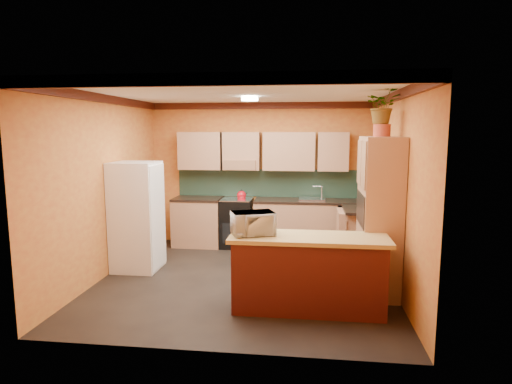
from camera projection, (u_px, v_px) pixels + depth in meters
room_shell at (248, 137)px, 6.29m from camera, size 4.24×4.24×2.72m
base_cabinets_back at (270, 224)px, 7.99m from camera, size 3.65×0.60×0.88m
countertop_back at (270, 200)px, 7.92m from camera, size 3.65×0.62×0.04m
stove at (237, 223)px, 8.06m from camera, size 0.58×0.58×0.91m
kettle at (241, 195)px, 7.92m from camera, size 0.17×0.17×0.18m
sink at (312, 199)px, 7.83m from camera, size 0.48×0.40×0.03m
base_cabinets_right at (362, 237)px, 7.01m from camera, size 0.60×0.80×0.88m
countertop_right at (363, 210)px, 6.95m from camera, size 0.62×0.80×0.04m
fridge at (137, 216)px, 6.69m from camera, size 0.68×0.66×1.70m
pantry at (379, 216)px, 5.68m from camera, size 0.48×0.90×2.10m
fern_pot at (382, 130)px, 5.56m from camera, size 0.22×0.22×0.16m
fern at (383, 106)px, 5.52m from camera, size 0.44×0.39×0.47m
breakfast_bar at (308, 275)px, 5.17m from camera, size 1.80×0.55×0.88m
bar_top at (309, 238)px, 5.11m from camera, size 1.90×0.65×0.05m
microwave at (253, 223)px, 5.16m from camera, size 0.59×0.50×0.28m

